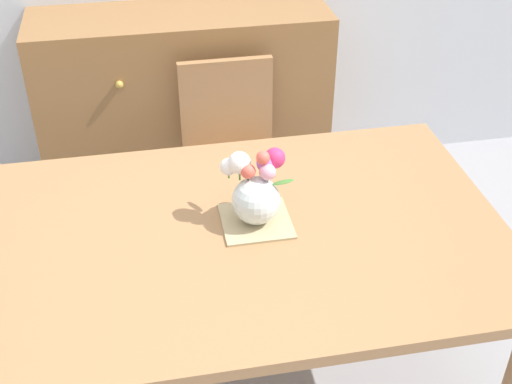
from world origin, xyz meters
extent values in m
cube|color=#9E7047|center=(0.00, 0.00, 0.73)|extent=(1.78, 1.12, 0.04)
cylinder|color=#9E7047|center=(-0.81, 0.48, 0.36)|extent=(0.07, 0.07, 0.71)
cylinder|color=#9E7047|center=(0.81, 0.48, 0.36)|extent=(0.07, 0.07, 0.71)
cube|color=#9E7047|center=(0.13, 0.82, 0.46)|extent=(0.42, 0.42, 0.04)
cylinder|color=#9E7047|center=(0.31, 0.64, 0.22)|extent=(0.04, 0.04, 0.44)
cylinder|color=#9E7047|center=(-0.05, 0.64, 0.22)|extent=(0.04, 0.04, 0.44)
cylinder|color=#9E7047|center=(0.31, 1.00, 0.22)|extent=(0.04, 0.04, 0.44)
cylinder|color=#9E7047|center=(-0.05, 1.00, 0.22)|extent=(0.04, 0.04, 0.44)
cube|color=#9E7047|center=(0.13, 1.01, 0.69)|extent=(0.42, 0.04, 0.42)
cube|color=olive|center=(-0.03, 1.33, 0.50)|extent=(1.40, 0.44, 1.00)
sphere|color=#B7933D|center=(-0.33, 1.10, 0.78)|extent=(0.04, 0.04, 0.04)
sphere|color=#B7933D|center=(0.27, 1.10, 0.78)|extent=(0.04, 0.04, 0.04)
sphere|color=#B7933D|center=(-0.33, 1.10, 0.38)|extent=(0.04, 0.04, 0.04)
sphere|color=#B7933D|center=(0.27, 1.10, 0.38)|extent=(0.04, 0.04, 0.04)
cube|color=tan|center=(0.09, 0.04, 0.76)|extent=(0.22, 0.22, 0.01)
sphere|color=silver|center=(0.09, 0.04, 0.84)|extent=(0.16, 0.16, 0.16)
sphere|color=#E55B4C|center=(0.06, 0.05, 0.95)|extent=(0.05, 0.05, 0.05)
cylinder|color=#478438|center=(0.06, 0.05, 0.92)|extent=(0.01, 0.01, 0.05)
sphere|color=#D12D66|center=(0.16, 0.08, 0.97)|extent=(0.07, 0.07, 0.07)
cylinder|color=#478438|center=(0.16, 0.08, 0.93)|extent=(0.01, 0.01, 0.07)
sphere|color=white|center=(0.01, 0.10, 0.94)|extent=(0.06, 0.06, 0.06)
cylinder|color=#478438|center=(0.01, 0.10, 0.92)|extent=(0.01, 0.01, 0.04)
sphere|color=#EA9EBC|center=(0.12, 0.04, 0.94)|extent=(0.05, 0.05, 0.05)
cylinder|color=#478438|center=(0.12, 0.04, 0.92)|extent=(0.01, 0.01, 0.05)
sphere|color=white|center=(0.04, 0.08, 0.96)|extent=(0.07, 0.07, 0.07)
cylinder|color=#478438|center=(0.04, 0.08, 0.93)|extent=(0.01, 0.01, 0.07)
sphere|color=#E55B4C|center=(0.11, 0.05, 0.99)|extent=(0.04, 0.04, 0.04)
cylinder|color=#478438|center=(0.11, 0.05, 0.94)|extent=(0.01, 0.01, 0.09)
sphere|color=#EFD14C|center=(0.15, 0.12, 0.93)|extent=(0.05, 0.05, 0.05)
cylinder|color=#478438|center=(0.15, 0.12, 0.91)|extent=(0.01, 0.01, 0.03)
sphere|color=#B266C6|center=(0.12, 0.07, 0.96)|extent=(0.06, 0.06, 0.06)
cylinder|color=#478438|center=(0.12, 0.07, 0.93)|extent=(0.01, 0.01, 0.06)
ellipsoid|color=#478438|center=(0.05, 0.13, 0.94)|extent=(0.04, 0.07, 0.03)
ellipsoid|color=#478438|center=(0.17, 0.02, 0.91)|extent=(0.07, 0.03, 0.02)
camera|label=1|loc=(-0.24, -1.70, 2.11)|focal=47.62mm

